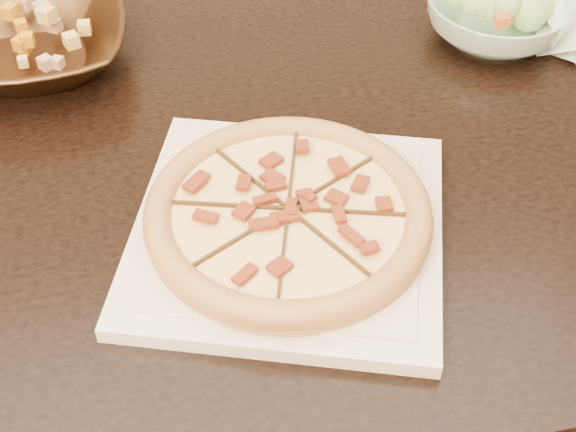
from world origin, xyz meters
The scene contains 8 objects.
floor centered at (0.00, 0.00, -0.01)m, with size 4.00×4.00×0.02m, color #593218.
dining_table centered at (-0.18, -0.02, 0.65)m, with size 1.44×0.96×0.75m.
plate centered at (-0.10, -0.20, 0.76)m, with size 0.39×0.39×0.02m.
pizza centered at (-0.10, -0.20, 0.78)m, with size 0.30×0.30×0.03m.
bronze_bowl centered at (-0.39, 0.16, 0.78)m, with size 0.26×0.26×0.06m, color #412916.
mixed_dish centered at (-0.39, 0.16, 0.83)m, with size 0.13×0.12×0.03m.
salad_bowl centered at (0.23, 0.14, 0.78)m, with size 0.20×0.20×0.06m, color #B4D3BB.
cling_film centered at (0.34, 0.13, 0.78)m, with size 0.15×0.12×0.05m, color silver, non-canonical shape.
Camera 1 is at (-0.19, -0.77, 1.36)m, focal length 50.00 mm.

